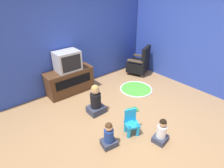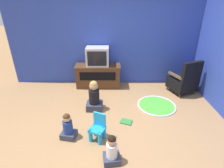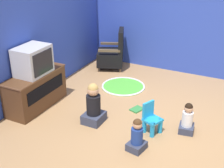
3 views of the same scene
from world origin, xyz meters
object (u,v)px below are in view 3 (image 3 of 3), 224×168
object	(u,v)px
child_watching_right	(94,106)
child_watching_center	(187,120)
yellow_kid_chair	(151,120)
book	(137,109)
tv_cabinet	(36,90)
child_watching_left	(137,137)
television	(33,61)
black_armchair	(112,54)

from	to	relation	value
child_watching_right	child_watching_center	bearing A→B (deg)	-74.41
yellow_kid_chair	child_watching_right	xyz separation A→B (m)	(-0.15, 0.96, 0.10)
child_watching_right	book	world-z (taller)	child_watching_right
tv_cabinet	child_watching_left	size ratio (longest dim) A/B	2.42
child_watching_left	child_watching_center	distance (m)	0.95
television	tv_cabinet	bearing A→B (deg)	90.00
tv_cabinet	black_armchair	world-z (taller)	black_armchair
child_watching_left	child_watching_right	distance (m)	1.02
tv_cabinet	child_watching_right	bearing A→B (deg)	-90.44
television	black_armchair	world-z (taller)	television
tv_cabinet	television	world-z (taller)	television
black_armchair	book	world-z (taller)	black_armchair
television	child_watching_center	size ratio (longest dim) A/B	1.19
child_watching_center	child_watching_right	bearing A→B (deg)	96.84
black_armchair	television	bearing A→B (deg)	-32.12
black_armchair	child_watching_center	distance (m)	2.97
child_watching_left	child_watching_right	bearing A→B (deg)	77.98
child_watching_left	television	bearing A→B (deg)	89.97
yellow_kid_chair	child_watching_center	world-z (taller)	child_watching_center
child_watching_left	child_watching_center	world-z (taller)	child_watching_left
yellow_kid_chair	child_watching_left	bearing A→B (deg)	-159.60
black_armchair	yellow_kid_chair	world-z (taller)	black_armchair
black_armchair	child_watching_left	size ratio (longest dim) A/B	1.81
yellow_kid_chair	black_armchair	bearing A→B (deg)	62.61
book	child_watching_center	bearing A→B (deg)	92.39
yellow_kid_chair	child_watching_left	xyz separation A→B (m)	(-0.54, 0.03, 0.02)
television	child_watching_right	bearing A→B (deg)	-90.44
black_armchair	child_watching_left	distance (m)	3.21
television	book	size ratio (longest dim) A/B	2.20
child_watching_center	child_watching_right	world-z (taller)	child_watching_right
black_armchair	child_watching_right	distance (m)	2.44
tv_cabinet	child_watching_center	xyz separation A→B (m)	(0.39, -2.67, -0.12)
child_watching_left	black_armchair	bearing A→B (deg)	43.26
child_watching_center	book	bearing A→B (deg)	64.71
child_watching_center	book	xyz separation A→B (m)	(0.30, 0.97, -0.21)
child_watching_right	book	bearing A→B (deg)	-35.23
child_watching_right	book	distance (m)	0.90
television	book	bearing A→B (deg)	-67.89
television	yellow_kid_chair	bearing A→B (deg)	-86.29
black_armchair	yellow_kid_chair	bearing A→B (deg)	16.74
yellow_kid_chair	child_watching_center	xyz separation A→B (m)	(0.25, -0.51, 0.02)
tv_cabinet	book	xyz separation A→B (m)	(0.69, -1.70, -0.33)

